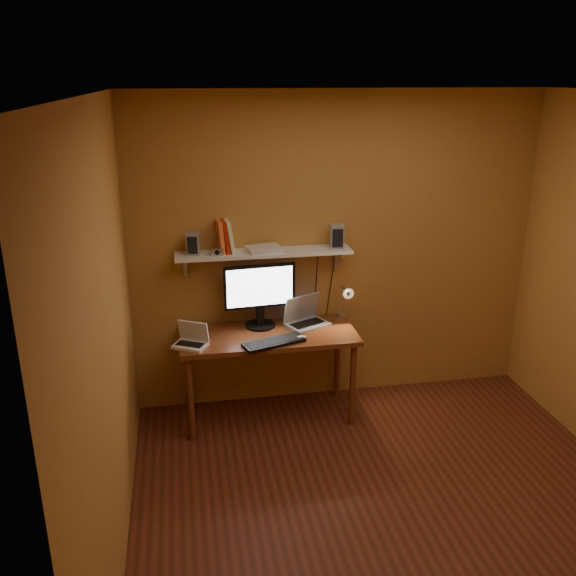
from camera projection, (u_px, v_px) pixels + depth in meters
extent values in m
cube|color=#602818|center=(393.00, 509.00, 4.01)|extent=(3.40, 3.20, 0.02)
cube|color=silver|center=(422.00, 92.00, 3.15)|extent=(3.40, 3.20, 0.02)
cube|color=#A66B32|center=(337.00, 252.00, 5.07)|extent=(3.40, 0.02, 2.60)
cube|color=#A66B32|center=(573.00, 505.00, 2.08)|extent=(3.40, 0.02, 2.60)
cube|color=#A66B32|center=(105.00, 347.00, 3.29)|extent=(0.02, 3.20, 2.60)
cube|color=brown|center=(268.00, 336.00, 4.85)|extent=(1.40, 0.60, 0.04)
cylinder|color=brown|center=(191.00, 399.00, 4.64)|extent=(0.05, 0.05, 0.71)
cylinder|color=brown|center=(353.00, 385.00, 4.86)|extent=(0.05, 0.05, 0.71)
cylinder|color=brown|center=(189.00, 371.00, 5.09)|extent=(0.05, 0.05, 0.71)
cylinder|color=brown|center=(337.00, 359.00, 5.30)|extent=(0.05, 0.05, 0.71)
cube|color=white|center=(264.00, 253.00, 4.82)|extent=(1.40, 0.25, 0.02)
cube|color=silver|center=(185.00, 265.00, 4.85)|extent=(0.03, 0.03, 0.18)
cube|color=silver|center=(336.00, 257.00, 5.06)|extent=(0.03, 0.03, 0.18)
cylinder|color=black|center=(260.00, 325.00, 4.98)|extent=(0.26, 0.26, 0.02)
cube|color=black|center=(260.00, 315.00, 4.95)|extent=(0.06, 0.05, 0.18)
cube|color=black|center=(260.00, 286.00, 4.87)|extent=(0.58, 0.08, 0.36)
cube|color=white|center=(260.00, 287.00, 4.85)|extent=(0.53, 0.05, 0.31)
cube|color=gray|center=(307.00, 324.00, 4.99)|extent=(0.39, 0.35, 0.02)
cube|color=black|center=(307.00, 323.00, 4.99)|extent=(0.31, 0.23, 0.00)
cube|color=gray|center=(301.00, 308.00, 5.02)|extent=(0.33, 0.20, 0.23)
cube|color=#121739|center=(301.00, 308.00, 5.02)|extent=(0.28, 0.17, 0.19)
cube|color=silver|center=(190.00, 345.00, 4.60)|extent=(0.29, 0.26, 0.02)
cube|color=black|center=(190.00, 344.00, 4.60)|extent=(0.22, 0.18, 0.00)
cube|color=silver|center=(193.00, 331.00, 4.63)|extent=(0.24, 0.16, 0.17)
cube|color=black|center=(193.00, 331.00, 4.63)|extent=(0.20, 0.13, 0.14)
cube|color=black|center=(274.00, 342.00, 4.65)|extent=(0.51, 0.30, 0.03)
ellipsoid|color=silver|center=(301.00, 338.00, 4.72)|extent=(0.10, 0.08, 0.03)
cube|color=silver|center=(341.00, 318.00, 5.18)|extent=(0.05, 0.06, 0.08)
cylinder|color=silver|center=(341.00, 301.00, 5.13)|extent=(0.02, 0.02, 0.28)
cylinder|color=silver|center=(344.00, 289.00, 5.01)|extent=(0.01, 0.16, 0.01)
cone|color=silver|center=(347.00, 292.00, 4.94)|extent=(0.09, 0.09, 0.09)
sphere|color=#FFE0A5|center=(348.00, 293.00, 4.92)|extent=(0.04, 0.04, 0.04)
cube|color=gray|center=(193.00, 244.00, 4.70)|extent=(0.11, 0.11, 0.17)
cube|color=gray|center=(337.00, 237.00, 4.88)|extent=(0.12, 0.12, 0.19)
cube|color=orange|center=(221.00, 237.00, 4.75)|extent=(0.06, 0.17, 0.25)
cube|color=#A91C09|center=(225.00, 236.00, 4.75)|extent=(0.07, 0.18, 0.25)
cube|color=#EAEEB5|center=(230.00, 236.00, 4.76)|extent=(0.08, 0.18, 0.25)
cube|color=silver|center=(217.00, 252.00, 4.69)|extent=(0.10, 0.04, 0.06)
cylinder|color=black|center=(217.00, 252.00, 4.67)|extent=(0.04, 0.02, 0.04)
cube|color=silver|center=(264.00, 249.00, 4.79)|extent=(0.29, 0.22, 0.04)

